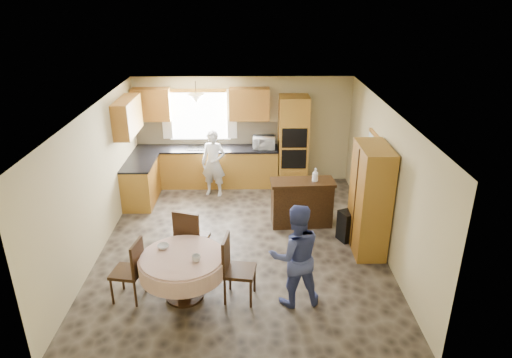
{
  "coord_description": "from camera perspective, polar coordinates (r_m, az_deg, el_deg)",
  "views": [
    {
      "loc": [
        0.16,
        -7.27,
        4.35
      ],
      "look_at": [
        0.26,
        0.3,
        1.15
      ],
      "focal_mm": 32.0,
      "sensor_mm": 36.0,
      "label": 1
    }
  ],
  "objects": [
    {
      "name": "base_cab_left",
      "position": [
        10.15,
        -14.17,
        -0.46
      ],
      "size": [
        0.6,
        1.2,
        0.88
      ],
      "primitive_type": "cube",
      "color": "gold",
      "rests_on": "floor"
    },
    {
      "name": "backsplash",
      "position": [
        10.78,
        -6.17,
        5.7
      ],
      "size": [
        3.3,
        0.02,
        0.55
      ],
      "primitive_type": "cube",
      "color": "#C2B189",
      "rests_on": "wall_back"
    },
    {
      "name": "bowl_table",
      "position": [
        7.04,
        -11.52,
        -8.29
      ],
      "size": [
        0.22,
        0.22,
        0.06
      ],
      "primitive_type": "imported",
      "rotation": [
        0.0,
        0.0,
        0.28
      ],
      "color": "#B2B2B2",
      "rests_on": "dining_table"
    },
    {
      "name": "oven_tower",
      "position": [
        10.53,
        4.65,
        4.65
      ],
      "size": [
        0.66,
        0.62,
        2.12
      ],
      "primitive_type": "cube",
      "color": "gold",
      "rests_on": "floor"
    },
    {
      "name": "wall_right",
      "position": [
        8.24,
        15.77,
        -0.08
      ],
      "size": [
        0.02,
        6.0,
        2.5
      ],
      "primitive_type": "cube",
      "color": "tan",
      "rests_on": "floor"
    },
    {
      "name": "wall_cab_side",
      "position": [
        9.72,
        -15.79,
        7.52
      ],
      "size": [
        0.33,
        1.2,
        0.72
      ],
      "primitive_type": "cube",
      "color": "gold",
      "rests_on": "wall_left"
    },
    {
      "name": "person_sink",
      "position": [
        10.11,
        -5.33,
        1.96
      ],
      "size": [
        0.62,
        0.48,
        1.5
      ],
      "primitive_type": "imported",
      "rotation": [
        0.0,
        0.0,
        -0.24
      ],
      "color": "silver",
      "rests_on": "floor"
    },
    {
      "name": "curtain_left",
      "position": [
        10.72,
        -11.14,
        7.91
      ],
      "size": [
        0.22,
        0.02,
        1.15
      ],
      "primitive_type": "cube",
      "color": "white",
      "rests_on": "wall_back"
    },
    {
      "name": "dining_table",
      "position": [
        6.92,
        -9.14,
        -10.58
      ],
      "size": [
        1.28,
        1.28,
        0.73
      ],
      "color": "#3D2510",
      "rests_on": "floor"
    },
    {
      "name": "window",
      "position": [
        10.67,
        -7.07,
        7.83
      ],
      "size": [
        1.4,
        0.03,
        1.1
      ],
      "primitive_type": "cube",
      "color": "white",
      "rests_on": "wall_back"
    },
    {
      "name": "microwave",
      "position": [
        10.45,
        0.97,
        4.58
      ],
      "size": [
        0.51,
        0.35,
        0.28
      ],
      "primitive_type": "imported",
      "rotation": [
        0.0,
        0.0,
        -0.01
      ],
      "color": "silver",
      "rests_on": "counter_back"
    },
    {
      "name": "ceiling",
      "position": [
        7.5,
        -2.01,
        8.63
      ],
      "size": [
        5.0,
        6.0,
        0.01
      ],
      "primitive_type": "cube",
      "color": "white",
      "rests_on": "wall_back"
    },
    {
      "name": "wall_cab_right",
      "position": [
        10.39,
        -0.84,
        9.35
      ],
      "size": [
        0.9,
        0.33,
        0.72
      ],
      "primitive_type": "cube",
      "color": "gold",
      "rests_on": "wall_back"
    },
    {
      "name": "wall_left",
      "position": [
        8.34,
        -19.34,
        -0.27
      ],
      "size": [
        0.02,
        6.0,
        2.5
      ],
      "primitive_type": "cube",
      "color": "tan",
      "rests_on": "floor"
    },
    {
      "name": "chair_back",
      "position": [
        7.56,
        -8.26,
        -7.09
      ],
      "size": [
        0.59,
        0.59,
        1.08
      ],
      "rotation": [
        0.0,
        0.0,
        2.84
      ],
      "color": "#3D2510",
      "rests_on": "floor"
    },
    {
      "name": "wall_back",
      "position": [
        10.73,
        -1.63,
        6.12
      ],
      "size": [
        5.0,
        0.02,
        2.5
      ],
      "primitive_type": "cube",
      "color": "tan",
      "rests_on": "floor"
    },
    {
      "name": "sideboard",
      "position": [
        8.95,
        5.72,
        -3.13
      ],
      "size": [
        1.24,
        0.57,
        0.87
      ],
      "primitive_type": "cube",
      "rotation": [
        0.0,
        0.0,
        0.05
      ],
      "color": "#3D2510",
      "rests_on": "floor"
    },
    {
      "name": "oven_upper",
      "position": [
        10.18,
        4.84,
        5.11
      ],
      "size": [
        0.56,
        0.01,
        0.45
      ],
      "primitive_type": "cube",
      "color": "black",
      "rests_on": "oven_tower"
    },
    {
      "name": "chair_right",
      "position": [
        6.83,
        -2.76,
        -10.73
      ],
      "size": [
        0.51,
        0.51,
        1.03
      ],
      "rotation": [
        0.0,
        0.0,
        1.41
      ],
      "color": "#3D2510",
      "rests_on": "floor"
    },
    {
      "name": "framed_picture",
      "position": [
        8.84,
        14.41,
        4.06
      ],
      "size": [
        0.06,
        0.62,
        0.52
      ],
      "color": "gold",
      "rests_on": "wall_right"
    },
    {
      "name": "counter_back",
      "position": [
        10.6,
        -6.24,
        3.79
      ],
      "size": [
        3.3,
        0.64,
        0.04
      ],
      "primitive_type": "cube",
      "color": "black",
      "rests_on": "base_cab_back"
    },
    {
      "name": "cup_table",
      "position": [
        6.65,
        -7.49,
        -9.81
      ],
      "size": [
        0.13,
        0.13,
        0.1
      ],
      "primitive_type": "imported",
      "rotation": [
        0.0,
        0.0,
        -0.05
      ],
      "color": "#B2B2B2",
      "rests_on": "dining_table"
    },
    {
      "name": "cupboard",
      "position": [
        8.09,
        14.05,
        -2.52
      ],
      "size": [
        0.51,
        1.01,
        1.94
      ],
      "primitive_type": "cube",
      "color": "gold",
      "rests_on": "floor"
    },
    {
      "name": "base_cab_back",
      "position": [
        10.75,
        -6.13,
        1.47
      ],
      "size": [
        3.3,
        0.6,
        0.88
      ],
      "primitive_type": "cube",
      "color": "gold",
      "rests_on": "floor"
    },
    {
      "name": "pendant",
      "position": [
        10.09,
        -7.49,
        9.96
      ],
      "size": [
        0.36,
        0.36,
        0.18
      ],
      "primitive_type": "cone",
      "rotation": [
        3.14,
        0.0,
        0.0
      ],
      "color": "beige",
      "rests_on": "ceiling"
    },
    {
      "name": "bottle_sideboard",
      "position": [
        8.74,
        7.41,
        0.37
      ],
      "size": [
        0.15,
        0.15,
        0.31
      ],
      "primitive_type": "imported",
      "rotation": [
        0.0,
        0.0,
        0.32
      ],
      "color": "silver",
      "rests_on": "sideboard"
    },
    {
      "name": "floor",
      "position": [
        8.47,
        -1.78,
        -7.98
      ],
      "size": [
        5.0,
        6.0,
        0.01
      ],
      "primitive_type": "cube",
      "color": "brown",
      "rests_on": "ground"
    },
    {
      "name": "curtain_right",
      "position": [
        10.56,
        -3.03,
        8.08
      ],
      "size": [
        0.22,
        0.02,
        1.15
      ],
      "primitive_type": "cube",
      "color": "white",
      "rests_on": "wall_back"
    },
    {
      "name": "space_heater",
      "position": [
        8.64,
        11.7,
        -5.65
      ],
      "size": [
        0.5,
        0.44,
        0.58
      ],
      "primitive_type": "cube",
      "rotation": [
        0.0,
        0.0,
        0.43
      ],
      "color": "black",
      "rests_on": "floor"
    },
    {
      "name": "wall_front",
      "position": [
        5.28,
        -2.44,
        -13.09
      ],
      "size": [
        5.0,
        0.02,
        2.5
      ],
      "primitive_type": "cube",
      "color": "tan",
      "rests_on": "floor"
    },
    {
      "name": "oven_lower",
      "position": [
        10.34,
        4.75,
        2.47
      ],
      "size": [
        0.56,
        0.01,
        0.45
      ],
      "primitive_type": "cube",
      "color": "black",
      "rests_on": "oven_tower"
    },
    {
      "name": "person_dining",
      "position": [
        6.65,
        4.93,
        -9.52
      ],
      "size": [
        0.85,
        0.71,
        1.59
      ],
      "primitive_type": "imported",
      "rotation": [
        0.0,
        0.0,
        3.29
      ],
      "color": "#3D4785",
      "rests_on": "floor"
    },
    {
      "name": "bowl_sideboard",
      "position": [
        8.74,
        4.5,
        -0.43
      ],
      "size": [
        0.25,
        0.25,
        0.05
      ],
      "primitive_type": "imported",
      "rotation": [
        0.0,
        0.0,
        0.24
      ],
      "color": "#B2B2B2",
      "rests_on": "sideboard"
    },
    {
      "name": "chair_left",
      "position": [
        7.06,
        -15.3,
        -10.64
      ],
      "size": [
        0.49,
        0.49,
        0.98
      ],
      "rotation": [
        0.0,
        0.0,
        -1.75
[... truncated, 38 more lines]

